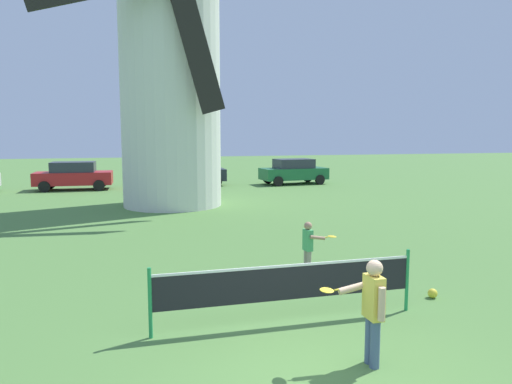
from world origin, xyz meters
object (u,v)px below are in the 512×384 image
at_px(parked_car_black, 193,172).
at_px(windmill, 170,58).
at_px(player_far, 309,244).
at_px(parked_car_green, 294,171).
at_px(stray_ball, 433,293).
at_px(parked_car_red, 74,175).
at_px(player_near, 372,306).
at_px(tennis_net, 288,283).

bearing_deg(parked_car_black, windmill, -103.85).
xyz_separation_m(player_far, parked_car_green, (6.14, 18.21, 0.14)).
height_order(parked_car_black, parked_car_green, same).
bearing_deg(parked_car_green, parked_car_black, 173.65).
xyz_separation_m(windmill, player_far, (1.94, -11.15, -5.60)).
xyz_separation_m(player_far, stray_ball, (1.69, -2.10, -0.58)).
height_order(stray_ball, parked_car_green, parked_car_green).
relative_size(windmill, parked_car_red, 3.44).
bearing_deg(parked_car_green, parked_car_red, 178.65).
xyz_separation_m(player_near, parked_car_black, (0.72, 23.08, -0.01)).
height_order(windmill, player_near, windmill).
distance_m(windmill, parked_car_green, 12.04).
relative_size(player_near, player_far, 1.24).
bearing_deg(parked_car_black, parked_car_red, -176.72).
relative_size(player_far, parked_car_black, 0.31).
relative_size(windmill, player_far, 12.16).
bearing_deg(player_near, parked_car_green, 72.89).
xyz_separation_m(windmill, stray_ball, (3.64, -13.25, -6.17)).
distance_m(stray_ball, parked_car_black, 21.08).
bearing_deg(stray_ball, parked_car_black, 94.70).
bearing_deg(player_far, parked_car_red, 109.94).
bearing_deg(stray_ball, player_far, 128.94).
distance_m(parked_car_black, parked_car_green, 6.21).
height_order(player_near, parked_car_green, parked_car_green).
relative_size(windmill, parked_car_black, 3.73).
distance_m(stray_ball, parked_car_green, 20.80).
bearing_deg(player_near, parked_car_red, 104.72).
height_order(stray_ball, parked_car_black, parked_car_black).
height_order(player_far, parked_car_black, parked_car_black).
distance_m(windmill, player_near, 16.32).
height_order(windmill, parked_car_green, windmill).
bearing_deg(windmill, stray_ball, -74.65).
xyz_separation_m(player_near, parked_car_red, (-5.96, 22.70, -0.01)).
xyz_separation_m(parked_car_black, parked_car_green, (6.17, -0.69, 0.00)).
xyz_separation_m(parked_car_red, parked_car_black, (6.68, 0.38, -0.00)).
height_order(windmill, tennis_net, windmill).
relative_size(parked_car_black, parked_car_green, 0.91).
bearing_deg(player_near, stray_ball, 40.49).
relative_size(windmill, player_near, 9.85).
height_order(parked_car_red, parked_car_black, same).
distance_m(windmill, stray_ball, 15.06).
distance_m(windmill, parked_car_red, 10.33).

